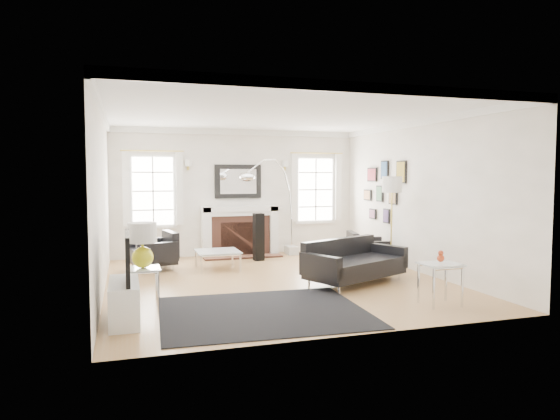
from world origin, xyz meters
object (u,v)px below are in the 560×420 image
object	(u,v)px
sofa	(352,263)
coffee_table	(218,252)
armchair_right	(366,250)
fireplace	(240,231)
armchair_left	(156,252)
arc_floor_lamp	(271,203)
gourd_lamp	(142,242)

from	to	relation	value
sofa	coffee_table	xyz separation A→B (m)	(-1.94, 1.83, 0.00)
armchair_right	sofa	bearing A→B (deg)	-124.15
fireplace	armchair_left	bearing A→B (deg)	-149.18
arc_floor_lamp	gourd_lamp	bearing A→B (deg)	-132.17
armchair_right	armchair_left	bearing A→B (deg)	169.82
coffee_table	gourd_lamp	world-z (taller)	gourd_lamp
fireplace	sofa	xyz separation A→B (m)	(1.18, -3.27, -0.22)
fireplace	arc_floor_lamp	bearing A→B (deg)	-53.58
armchair_left	fireplace	bearing A→B (deg)	30.82
armchair_left	gourd_lamp	bearing A→B (deg)	-97.06
armchair_right	gourd_lamp	bearing A→B (deg)	-157.02
armchair_left	armchair_right	xyz separation A→B (m)	(4.03, -0.72, -0.03)
armchair_left	arc_floor_lamp	world-z (taller)	arc_floor_lamp
armchair_left	gourd_lamp	distance (m)	2.64
armchair_left	coffee_table	world-z (taller)	armchair_left
armchair_left	coffee_table	xyz separation A→B (m)	(1.12, -0.32, -0.00)
coffee_table	gourd_lamp	xyz separation A→B (m)	(-1.44, -2.25, 0.55)
coffee_table	arc_floor_lamp	distance (m)	1.71
fireplace	sofa	bearing A→B (deg)	-70.19
armchair_left	arc_floor_lamp	distance (m)	2.58
armchair_left	coffee_table	distance (m)	1.17
arc_floor_lamp	fireplace	bearing A→B (deg)	126.42
fireplace	armchair_right	size ratio (longest dim) A/B	1.78
coffee_table	gourd_lamp	bearing A→B (deg)	-122.67
fireplace	armchair_left	xyz separation A→B (m)	(-1.88, -1.12, -0.21)
sofa	gourd_lamp	world-z (taller)	gourd_lamp
armchair_left	gourd_lamp	size ratio (longest dim) A/B	1.60
sofa	arc_floor_lamp	bearing A→B (deg)	104.50
fireplace	gourd_lamp	bearing A→B (deg)	-120.81
armchair_right	arc_floor_lamp	size ratio (longest dim) A/B	0.43
armchair_left	coffee_table	size ratio (longest dim) A/B	1.25
armchair_left	armchair_right	distance (m)	4.09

